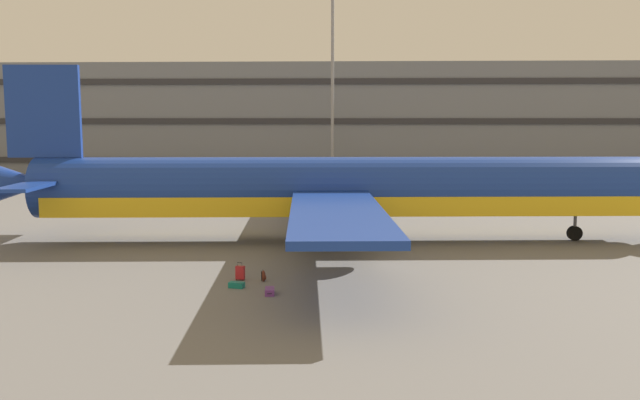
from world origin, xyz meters
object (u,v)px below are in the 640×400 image
object	(u,v)px
airliner	(339,190)
suitcase_silver	(270,291)
backpack_navy	(264,276)
suitcase_large	(237,285)
suitcase_scuffed	(240,273)

from	to	relation	value
airliner	suitcase_silver	size ratio (longest dim) A/B	52.11
airliner	backpack_navy	size ratio (longest dim) A/B	77.31
suitcase_large	backpack_navy	world-z (taller)	backpack_navy
airliner	backpack_navy	bearing A→B (deg)	-108.40
suitcase_large	suitcase_silver	xyz separation A→B (m)	(1.61, -1.07, 0.01)
suitcase_large	suitcase_scuffed	distance (m)	1.44
airliner	suitcase_silver	xyz separation A→B (m)	(-2.87, -12.58, -3.05)
airliner	suitcase_scuffed	world-z (taller)	airliner
airliner	suitcase_silver	world-z (taller)	airliner
suitcase_silver	backpack_navy	distance (m)	2.38
suitcase_silver	backpack_navy	xyz separation A→B (m)	(-0.55, 2.31, 0.11)
suitcase_large	suitcase_silver	size ratio (longest dim) A/B	0.91
airliner	suitcase_large	size ratio (longest dim) A/B	57.27
airliner	backpack_navy	xyz separation A→B (m)	(-3.42, -10.27, -2.94)
suitcase_silver	backpack_navy	world-z (taller)	backpack_navy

